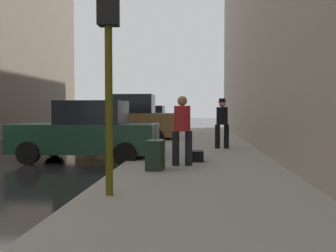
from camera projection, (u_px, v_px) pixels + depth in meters
sidewalk at (201, 166)px, 9.68m from camera, size 4.00×40.00×0.15m
parked_dark_green_sedan at (88, 132)px, 11.15m from camera, size 4.22×2.10×1.79m
parked_bronze_suv at (129, 120)px, 17.85m from camera, size 4.60×2.07×2.25m
parked_gray_coupe at (147, 120)px, 24.34m from camera, size 4.24×2.14×1.79m
fire_hydrant at (156, 139)px, 13.22m from camera, size 0.42×0.22×0.70m
traffic_light at (108, 32)px, 5.92m from camera, size 0.32×0.32×3.60m
pedestrian_in_red_jacket at (182, 127)px, 9.18m from camera, size 0.52×0.44×1.71m
pedestrian_with_fedora at (222, 121)px, 13.27m from camera, size 0.51×0.43×1.78m
rolling_suitcase at (155, 155)px, 8.56m from camera, size 0.41×0.59×1.04m
duffel_bag at (197, 156)px, 9.97m from camera, size 0.32×0.44×0.28m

